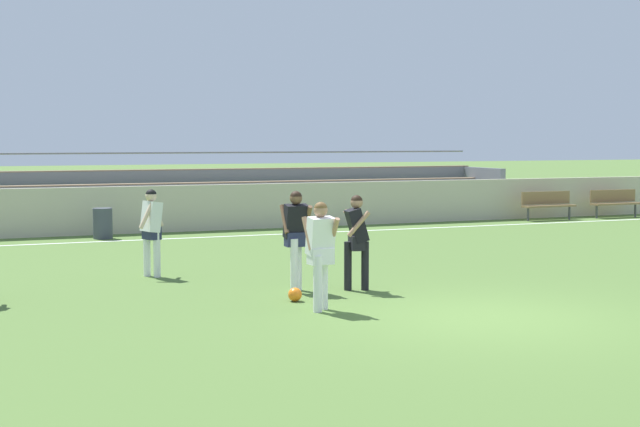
% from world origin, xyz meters
% --- Properties ---
extents(ground_plane, '(160.00, 160.00, 0.00)m').
position_xyz_m(ground_plane, '(0.00, 0.00, 0.00)').
color(ground_plane, '#4C6B30').
extents(field_line_sideline, '(44.00, 0.12, 0.01)m').
position_xyz_m(field_line_sideline, '(0.00, 11.96, 0.00)').
color(field_line_sideline, white).
rests_on(field_line_sideline, ground).
extents(sideline_wall, '(48.00, 0.16, 1.28)m').
position_xyz_m(sideline_wall, '(0.00, 13.67, 0.64)').
color(sideline_wall, beige).
rests_on(sideline_wall, ground).
extents(bleacher_stand, '(18.32, 2.84, 2.15)m').
position_xyz_m(bleacher_stand, '(0.94, 16.07, 0.88)').
color(bleacher_stand, '#897051').
rests_on(bleacher_stand, ground).
extents(bench_near_bin, '(1.80, 0.40, 0.90)m').
position_xyz_m(bench_near_bin, '(10.41, 12.85, 0.55)').
color(bench_near_bin, olive).
rests_on(bench_near_bin, ground).
extents(bench_centre_sideline, '(1.80, 0.40, 0.90)m').
position_xyz_m(bench_centre_sideline, '(13.04, 12.85, 0.55)').
color(bench_centre_sideline, olive).
rests_on(bench_centre_sideline, ground).
extents(trash_bin, '(0.49, 0.49, 0.79)m').
position_xyz_m(trash_bin, '(-3.43, 12.65, 0.39)').
color(trash_bin, '#3D424C').
rests_on(trash_bin, ground).
extents(player_dark_pressing_high, '(0.46, 0.47, 1.69)m').
position_xyz_m(player_dark_pressing_high, '(-1.71, 3.14, 1.01)').
color(player_dark_pressing_high, white).
rests_on(player_dark_pressing_high, ground).
extents(player_dark_challenging, '(0.51, 0.54, 1.61)m').
position_xyz_m(player_dark_challenging, '(-0.72, 2.88, 0.95)').
color(player_dark_challenging, black).
rests_on(player_dark_challenging, ground).
extents(player_white_dropping_back, '(0.45, 0.47, 1.62)m').
position_xyz_m(player_white_dropping_back, '(-1.99, 1.39, 0.96)').
color(player_white_dropping_back, white).
rests_on(player_white_dropping_back, ground).
extents(player_white_trailing_run, '(0.56, 0.47, 1.63)m').
position_xyz_m(player_white_trailing_run, '(-3.61, 5.70, 0.96)').
color(player_white_trailing_run, white).
rests_on(player_white_trailing_run, ground).
extents(soccer_ball, '(0.22, 0.22, 0.22)m').
position_xyz_m(soccer_ball, '(-2.07, 2.26, 0.11)').
color(soccer_ball, orange).
rests_on(soccer_ball, ground).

